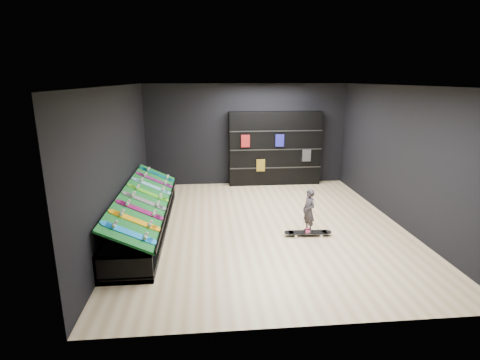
{
  "coord_description": "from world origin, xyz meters",
  "views": [
    {
      "loc": [
        -1.23,
        -7.62,
        3.14
      ],
      "look_at": [
        -0.5,
        0.2,
        1.0
      ],
      "focal_mm": 28.0,
      "sensor_mm": 36.0,
      "label": 1
    }
  ],
  "objects": [
    {
      "name": "display_board_0",
      "position": [
        -2.49,
        -1.9,
        0.74
      ],
      "size": [
        0.93,
        0.22,
        0.5
      ],
      "primitive_type": null,
      "rotation": [
        0.0,
        0.44,
        0.0
      ],
      "color": "blue",
      "rests_on": "turf_ramp"
    },
    {
      "name": "floor",
      "position": [
        0.0,
        0.0,
        0.0
      ],
      "size": [
        6.0,
        7.0,
        0.01
      ],
      "primitive_type": "cube",
      "color": "beige",
      "rests_on": "ground"
    },
    {
      "name": "display_board_2",
      "position": [
        -2.49,
        -0.81,
        0.74
      ],
      "size": [
        0.93,
        0.22,
        0.5
      ],
      "primitive_type": null,
      "rotation": [
        0.0,
        0.44,
        0.0
      ],
      "color": "#E5198C",
      "rests_on": "turf_ramp"
    },
    {
      "name": "display_rack",
      "position": [
        -2.55,
        0.0,
        0.25
      ],
      "size": [
        0.9,
        4.5,
        0.5
      ],
      "primitive_type": null,
      "color": "black",
      "rests_on": "ground"
    },
    {
      "name": "turf_ramp",
      "position": [
        -2.5,
        0.0,
        0.71
      ],
      "size": [
        0.92,
        4.5,
        0.46
      ],
      "primitive_type": "cube",
      "rotation": [
        0.0,
        0.44,
        0.0
      ],
      "color": "#0D531C",
      "rests_on": "display_rack"
    },
    {
      "name": "wall_back",
      "position": [
        0.0,
        3.5,
        1.5
      ],
      "size": [
        6.0,
        0.02,
        3.0
      ],
      "primitive_type": "cube",
      "color": "black",
      "rests_on": "ground"
    },
    {
      "name": "wall_left",
      "position": [
        -3.0,
        0.0,
        1.5
      ],
      "size": [
        0.02,
        7.0,
        3.0
      ],
      "primitive_type": "cube",
      "color": "black",
      "rests_on": "ground"
    },
    {
      "name": "display_board_3",
      "position": [
        -2.49,
        -0.27,
        0.74
      ],
      "size": [
        0.93,
        0.22,
        0.5
      ],
      "primitive_type": null,
      "rotation": [
        0.0,
        0.44,
        0.0
      ],
      "color": "black",
      "rests_on": "turf_ramp"
    },
    {
      "name": "wall_front",
      "position": [
        0.0,
        -3.5,
        1.5
      ],
      "size": [
        6.0,
        0.02,
        3.0
      ],
      "primitive_type": "cube",
      "color": "black",
      "rests_on": "ground"
    },
    {
      "name": "ceiling",
      "position": [
        0.0,
        0.0,
        3.0
      ],
      "size": [
        6.0,
        7.0,
        0.01
      ],
      "primitive_type": "cube",
      "color": "white",
      "rests_on": "ground"
    },
    {
      "name": "display_board_5",
      "position": [
        -2.49,
        0.81,
        0.74
      ],
      "size": [
        0.93,
        0.22,
        0.5
      ],
      "primitive_type": null,
      "rotation": [
        0.0,
        0.44,
        0.0
      ],
      "color": "#0CB2E5",
      "rests_on": "turf_ramp"
    },
    {
      "name": "back_shelving",
      "position": [
        0.85,
        3.32,
        1.1
      ],
      "size": [
        2.75,
        0.32,
        2.2
      ],
      "primitive_type": "cube",
      "color": "black",
      "rests_on": "ground"
    },
    {
      "name": "display_board_1",
      "position": [
        -2.49,
        -1.36,
        0.74
      ],
      "size": [
        0.93,
        0.22,
        0.5
      ],
      "primitive_type": null,
      "rotation": [
        0.0,
        0.44,
        0.0
      ],
      "color": "yellow",
      "rests_on": "turf_ramp"
    },
    {
      "name": "display_board_4",
      "position": [
        -2.49,
        0.27,
        0.74
      ],
      "size": [
        0.93,
        0.22,
        0.5
      ],
      "primitive_type": null,
      "rotation": [
        0.0,
        0.44,
        0.0
      ],
      "color": "green",
      "rests_on": "turf_ramp"
    },
    {
      "name": "display_board_6",
      "position": [
        -2.49,
        1.36,
        0.74
      ],
      "size": [
        0.93,
        0.22,
        0.5
      ],
      "primitive_type": null,
      "rotation": [
        0.0,
        0.44,
        0.0
      ],
      "color": "#2626BF",
      "rests_on": "turf_ramp"
    },
    {
      "name": "wall_right",
      "position": [
        3.0,
        0.0,
        1.5
      ],
      "size": [
        0.02,
        7.0,
        3.0
      ],
      "primitive_type": "cube",
      "color": "black",
      "rests_on": "ground"
    },
    {
      "name": "floor_skateboard",
      "position": [
        0.83,
        -0.64,
        0.05
      ],
      "size": [
        0.99,
        0.27,
        0.09
      ],
      "primitive_type": null,
      "rotation": [
        0.0,
        0.0,
        -0.05
      ],
      "color": "black",
      "rests_on": "ground"
    },
    {
      "name": "display_board_7",
      "position": [
        -2.49,
        1.9,
        0.74
      ],
      "size": [
        0.93,
        0.22,
        0.5
      ],
      "primitive_type": null,
      "rotation": [
        0.0,
        0.44,
        0.0
      ],
      "color": "#0C8C99",
      "rests_on": "turf_ramp"
    },
    {
      "name": "child",
      "position": [
        0.83,
        -0.64,
        0.36
      ],
      "size": [
        0.2,
        0.24,
        0.55
      ],
      "primitive_type": "imported",
      "rotation": [
        0.0,
        0.0,
        -1.26
      ],
      "color": "black",
      "rests_on": "floor_skateboard"
    }
  ]
}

